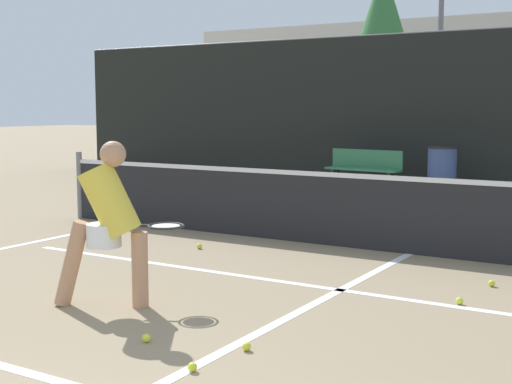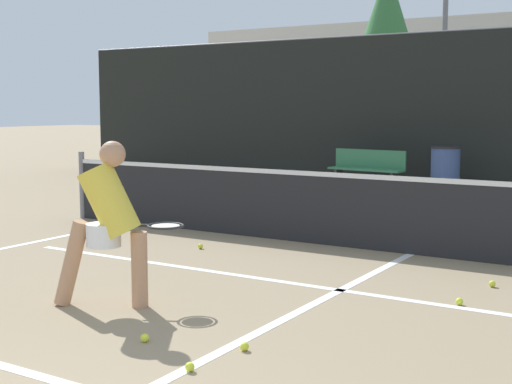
{
  "view_description": "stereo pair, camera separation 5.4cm",
  "coord_description": "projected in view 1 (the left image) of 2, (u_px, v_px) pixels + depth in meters",
  "views": [
    {
      "loc": [
        2.81,
        -1.46,
        1.78
      ],
      "look_at": [
        -0.79,
        4.49,
        0.95
      ],
      "focal_mm": 50.0,
      "sensor_mm": 36.0,
      "label": 1
    },
    {
      "loc": [
        2.86,
        -1.43,
        1.78
      ],
      "look_at": [
        -0.79,
        4.49,
        0.95
      ],
      "focal_mm": 50.0,
      "sensor_mm": 36.0,
      "label": 2
    }
  ],
  "objects": [
    {
      "name": "tennis_ball_scattered_0",
      "position": [
        492.0,
        283.0,
        7.1
      ],
      "size": [
        0.07,
        0.07,
        0.07
      ],
      "primitive_type": "sphere",
      "color": "#D1E033",
      "rests_on": "ground"
    },
    {
      "name": "net",
      "position": [
        410.0,
        213.0,
        8.61
      ],
      "size": [
        11.09,
        0.09,
        1.07
      ],
      "color": "slate",
      "rests_on": "ground"
    },
    {
      "name": "court_center_mark",
      "position": [
        316.0,
        303.0,
        6.5
      ],
      "size": [
        0.1,
        5.11,
        0.01
      ],
      "primitive_type": "cube",
      "color": "white",
      "rests_on": "ground"
    },
    {
      "name": "tennis_ball_scattered_3",
      "position": [
        459.0,
        301.0,
        6.45
      ],
      "size": [
        0.07,
        0.07,
        0.07
      ],
      "primitive_type": "sphere",
      "color": "#D1E033",
      "rests_on": "ground"
    },
    {
      "name": "tennis_ball_scattered_4",
      "position": [
        199.0,
        246.0,
        8.99
      ],
      "size": [
        0.07,
        0.07,
        0.07
      ],
      "primitive_type": "sphere",
      "color": "#D1E033",
      "rests_on": "ground"
    },
    {
      "name": "courtside_bench",
      "position": [
        364.0,
        168.0,
        15.42
      ],
      "size": [
        1.75,
        0.59,
        0.86
      ],
      "rotation": [
        0.0,
        0.0,
        -0.12
      ],
      "color": "#33724C",
      "rests_on": "ground"
    },
    {
      "name": "court_service_line",
      "position": [
        340.0,
        290.0,
        6.96
      ],
      "size": [
        8.25,
        0.1,
        0.01
      ],
      "primitive_type": "cube",
      "color": "white",
      "rests_on": "ground"
    },
    {
      "name": "tennis_ball_scattered_7",
      "position": [
        146.0,
        338.0,
        5.42
      ],
      "size": [
        0.07,
        0.07,
        0.07
      ],
      "primitive_type": "sphere",
      "color": "#D1E033",
      "rests_on": "ground"
    },
    {
      "name": "tennis_ball_scattered_5",
      "position": [
        192.0,
        367.0,
        4.82
      ],
      "size": [
        0.07,
        0.07,
        0.07
      ],
      "primitive_type": "sphere",
      "color": "#D1E033",
      "rests_on": "ground"
    },
    {
      "name": "tennis_ball_scattered_2",
      "position": [
        247.0,
        346.0,
        5.23
      ],
      "size": [
        0.07,
        0.07,
        0.07
      ],
      "primitive_type": "sphere",
      "color": "#D1E033",
      "rests_on": "ground"
    },
    {
      "name": "tree_west",
      "position": [
        382.0,
        24.0,
        23.06
      ],
      "size": [
        2.37,
        2.37,
        6.32
      ],
      "color": "brown",
      "rests_on": "ground"
    },
    {
      "name": "trash_bin",
      "position": [
        442.0,
        170.0,
        14.65
      ],
      "size": [
        0.61,
        0.61,
        0.98
      ],
      "color": "#384C7F",
      "rests_on": "ground"
    },
    {
      "name": "player_practicing",
      "position": [
        109.0,
        218.0,
        6.31
      ],
      "size": [
        1.03,
        0.95,
        1.49
      ],
      "rotation": [
        0.0,
        0.0,
        0.47
      ],
      "color": "tan",
      "rests_on": "ground"
    }
  ]
}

